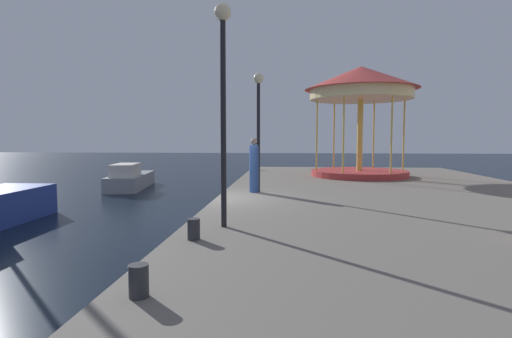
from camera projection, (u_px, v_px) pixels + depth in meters
ground_plane at (217, 222)px, 12.79m from camera, size 120.00×120.00×0.00m
quay_dock at (410, 212)px, 12.27m from camera, size 12.25×27.74×0.80m
motorboat_grey at (130, 179)px, 21.29m from camera, size 2.33×5.20×1.39m
carousel at (361, 94)px, 19.57m from camera, size 5.60×5.60×5.48m
lamp_post_near_edge at (223, 78)px, 8.27m from camera, size 0.36×0.36×4.71m
lamp_post_mid_promenade at (258, 111)px, 13.78m from camera, size 0.36×0.36×4.19m
bollard_north at (139, 281)px, 4.73m from camera, size 0.24×0.24×0.40m
bollard_center at (256, 167)px, 23.64m from camera, size 0.24×0.24×0.40m
bollard_south at (194, 229)px, 7.42m from camera, size 0.24×0.24×0.40m
person_mid_promenade at (254, 167)px, 13.90m from camera, size 0.34×0.34×1.92m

